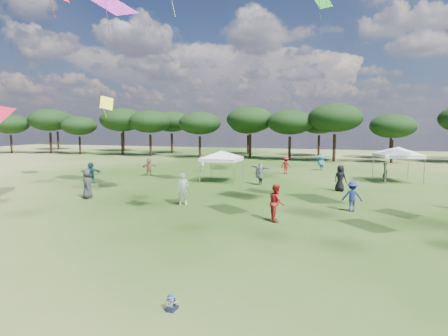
{
  "coord_description": "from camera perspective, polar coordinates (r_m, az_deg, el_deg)",
  "views": [
    {
      "loc": [
        4.12,
        -6.51,
        4.64
      ],
      "look_at": [
        0.19,
        6.0,
        3.16
      ],
      "focal_mm": 30.0,
      "sensor_mm": 36.0,
      "label": 1
    }
  ],
  "objects": [
    {
      "name": "tree_line",
      "position": [
        53.95,
        15.71,
        7.04
      ],
      "size": [
        108.78,
        17.63,
        7.77
      ],
      "color": "black",
      "rests_on": "ground"
    },
    {
      "name": "tent_left",
      "position": [
        31.04,
        -0.37,
        2.43
      ],
      "size": [
        6.14,
        6.14,
        2.89
      ],
      "rotation": [
        0.0,
        0.0,
        0.0
      ],
      "color": "gray",
      "rests_on": "ground"
    },
    {
      "name": "tent_right",
      "position": [
        33.96,
        25.04,
        2.74
      ],
      "size": [
        6.21,
        6.21,
        3.23
      ],
      "rotation": [
        0.0,
        0.0,
        0.24
      ],
      "color": "gray",
      "rests_on": "ground"
    },
    {
      "name": "toddler",
      "position": [
        10.08,
        -8.01,
        -19.75
      ],
      "size": [
        0.3,
        0.34,
        0.45
      ],
      "rotation": [
        0.0,
        0.0,
        -0.06
      ],
      "color": "#161932",
      "rests_on": "ground"
    },
    {
      "name": "festival_crowd",
      "position": [
        29.73,
        5.9,
        -0.85
      ],
      "size": [
        30.27,
        23.69,
        1.88
      ],
      "color": "#181750",
      "rests_on": "ground"
    }
  ]
}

